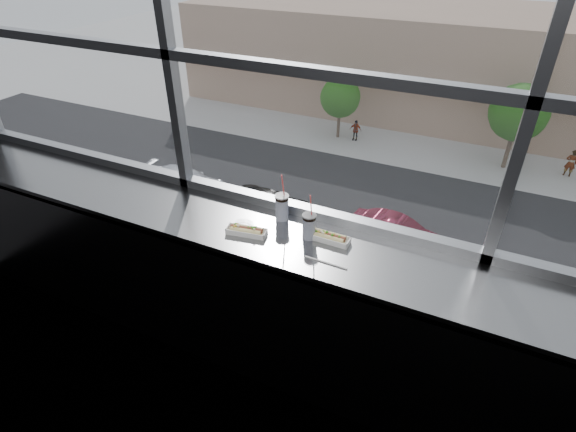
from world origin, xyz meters
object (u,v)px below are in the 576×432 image
at_px(tree_left, 340,98).
at_px(tree_center, 519,113).
at_px(hotdog_tray_right, 329,237).
at_px(soda_cup_left, 282,206).
at_px(hotdog_tray_left, 247,231).
at_px(pedestrian_c, 572,160).
at_px(loose_straw, 326,262).
at_px(soda_cup_right, 309,225).
at_px(car_near_b, 273,203).
at_px(pedestrian_a, 356,128).
at_px(car_near_a, 184,179).
at_px(wrapper, 245,223).
at_px(car_near_c, 397,232).

bearing_deg(tree_left, tree_center, 0.00).
xyz_separation_m(hotdog_tray_right, soda_cup_left, (-0.35, 0.09, 0.07)).
relative_size(hotdog_tray_left, soda_cup_left, 0.78).
xyz_separation_m(hotdog_tray_left, pedestrian_c, (6.42, 28.79, -11.02)).
bearing_deg(hotdog_tray_left, tree_left, 97.94).
distance_m(loose_straw, tree_center, 29.68).
relative_size(soda_cup_right, tree_left, 0.07).
bearing_deg(hotdog_tray_right, tree_center, 86.11).
height_order(hotdog_tray_right, pedestrian_c, hotdog_tray_right).
bearing_deg(pedestrian_c, car_near_b, 40.12).
height_order(hotdog_tray_right, soda_cup_right, soda_cup_right).
distance_m(soda_cup_left, pedestrian_a, 31.28).
height_order(soda_cup_left, loose_straw, soda_cup_left).
xyz_separation_m(soda_cup_left, tree_left, (-9.07, 28.11, -9.11)).
height_order(hotdog_tray_left, car_near_a, hotdog_tray_left).
distance_m(hotdog_tray_right, pedestrian_c, 31.27).
bearing_deg(car_near_a, soda_cup_left, -141.71).
distance_m(pedestrian_c, pedestrian_a, 14.05).
relative_size(hotdog_tray_left, hotdog_tray_right, 1.01).
xyz_separation_m(pedestrian_a, tree_left, (-1.33, -0.04, 2.12)).
xyz_separation_m(loose_straw, wrapper, (-0.59, 0.13, 0.01)).
bearing_deg(pedestrian_c, tree_center, 6.77).
distance_m(hotdog_tray_right, car_near_a, 24.44).
height_order(hotdog_tray_right, car_near_a, hotdog_tray_right).
distance_m(car_near_b, pedestrian_c, 19.31).
relative_size(wrapper, car_near_b, 0.02).
distance_m(car_near_a, pedestrian_a, 13.69).
relative_size(soda_cup_left, tree_center, 0.06).
xyz_separation_m(hotdog_tray_left, car_near_a, (-14.14, 16.35, -11.01)).
distance_m(pedestrian_a, tree_left, 2.50).
distance_m(wrapper, car_near_a, 24.17).
height_order(hotdog_tray_left, pedestrian_a, hotdog_tray_left).
relative_size(loose_straw, tree_center, 0.04).
xyz_separation_m(car_near_b, tree_left, (-0.61, 12.00, 2.06)).
xyz_separation_m(hotdog_tray_right, tree_center, (2.22, 28.20, -8.34)).
distance_m(hotdog_tray_left, car_near_b, 21.46).
distance_m(hotdog_tray_left, tree_center, 29.67).
relative_size(hotdog_tray_left, tree_center, 0.05).
xyz_separation_m(car_near_a, car_near_b, (5.80, 0.00, -0.10)).
height_order(soda_cup_left, soda_cup_right, soda_cup_left).
relative_size(car_near_a, pedestrian_c, 2.97).
relative_size(hotdog_tray_right, tree_center, 0.05).
xyz_separation_m(soda_cup_left, soda_cup_right, (0.23, -0.11, -0.01)).
xyz_separation_m(soda_cup_right, loose_straw, (0.18, -0.18, -0.08)).
bearing_deg(hotdog_tray_right, loose_straw, -72.62).
bearing_deg(tree_center, car_near_a, -144.50).
xyz_separation_m(loose_straw, pedestrian_a, (-8.15, 28.44, -11.15)).
relative_size(car_near_c, tree_center, 1.18).
bearing_deg(soda_cup_right, wrapper, -173.35).
xyz_separation_m(soda_cup_left, wrapper, (-0.18, -0.16, -0.08)).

